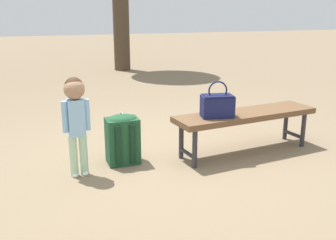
{
  "coord_description": "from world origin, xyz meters",
  "views": [
    {
      "loc": [
        1.21,
        3.64,
        1.51
      ],
      "look_at": [
        0.01,
        0.17,
        0.45
      ],
      "focal_mm": 41.63,
      "sensor_mm": 36.0,
      "label": 1
    }
  ],
  "objects": [
    {
      "name": "handbag",
      "position": [
        -0.49,
        0.22,
        0.58
      ],
      "size": [
        0.35,
        0.23,
        0.37
      ],
      "color": "#191E4C",
      "rests_on": "park_bench"
    },
    {
      "name": "child_standing",
      "position": [
        0.89,
        0.18,
        0.62
      ],
      "size": [
        0.25,
        0.19,
        0.93
      ],
      "color": "#B2D8B2",
      "rests_on": "ground"
    },
    {
      "name": "ground_plane",
      "position": [
        0.0,
        0.0,
        0.0
      ],
      "size": [
        40.0,
        40.0,
        0.0
      ],
      "primitive_type": "plane",
      "color": "#7F6B51",
      "rests_on": "ground"
    },
    {
      "name": "backpack_large",
      "position": [
        0.44,
        0.01,
        0.27
      ],
      "size": [
        0.32,
        0.29,
        0.53
      ],
      "color": "#1E4C2D",
      "rests_on": "ground"
    },
    {
      "name": "park_bench",
      "position": [
        -0.87,
        0.15,
        0.39
      ],
      "size": [
        1.64,
        0.59,
        0.45
      ],
      "color": "brown",
      "rests_on": "ground"
    }
  ]
}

